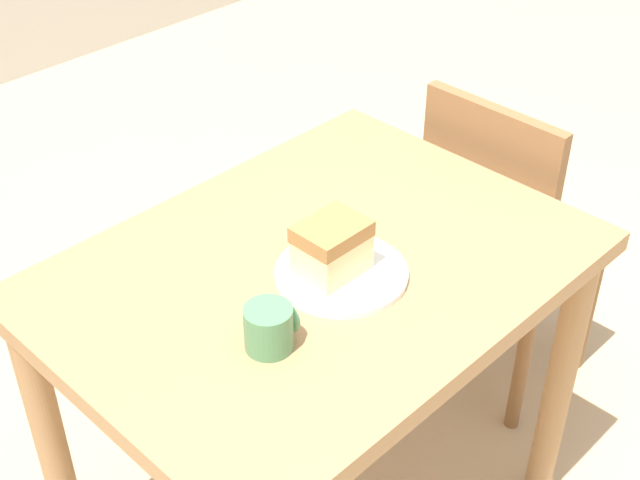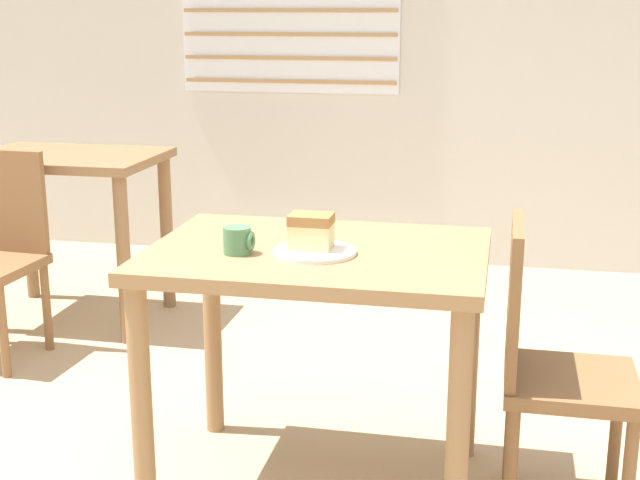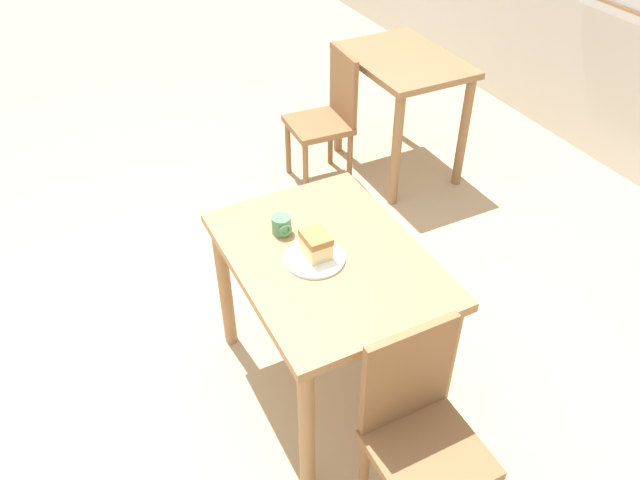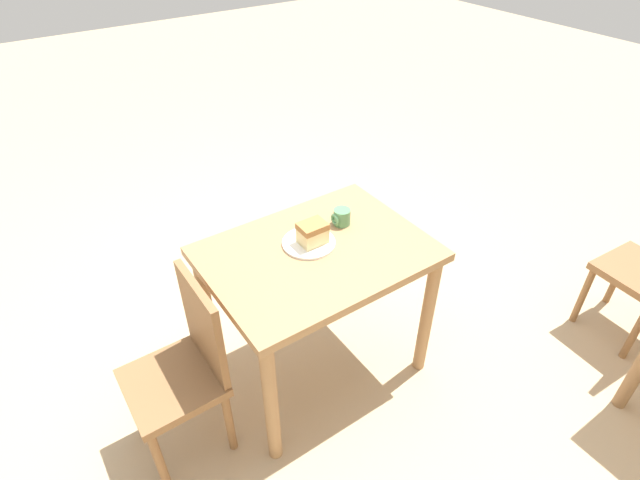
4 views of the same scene
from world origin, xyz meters
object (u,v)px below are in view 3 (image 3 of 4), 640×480
at_px(chair_near_window, 420,430).
at_px(dining_table_near, 327,279).
at_px(plate, 315,258).
at_px(chair_far_corner, 328,115).
at_px(dining_table_far, 402,81).
at_px(cake_slice, 316,244).
at_px(coffee_mug, 282,225).

bearing_deg(chair_near_window, dining_table_near, 91.46).
bearing_deg(plate, chair_far_corner, 150.88).
bearing_deg(dining_table_near, chair_far_corner, 152.51).
height_order(dining_table_far, chair_near_window, chair_near_window).
xyz_separation_m(chair_far_corner, cake_slice, (1.51, -0.84, 0.36)).
distance_m(chair_near_window, coffee_mug, 0.93).
xyz_separation_m(dining_table_far, plate, (1.43, -1.33, 0.14)).
height_order(chair_near_window, coffee_mug, chair_near_window).
relative_size(dining_table_near, chair_far_corner, 1.12).
bearing_deg(coffee_mug, chair_far_corner, 145.90).
relative_size(chair_near_window, plate, 3.65).
bearing_deg(dining_table_far, coffee_mug, -48.10).
distance_m(dining_table_near, chair_near_window, 0.68).
bearing_deg(chair_near_window, cake_slice, 95.35).
xyz_separation_m(chair_far_corner, plate, (1.52, -0.85, 0.30)).
relative_size(plate, coffee_mug, 2.74).
bearing_deg(dining_table_far, dining_table_near, -41.54).
distance_m(dining_table_far, plate, 1.96).
height_order(dining_table_far, coffee_mug, coffee_mug).
bearing_deg(dining_table_far, chair_far_corner, -100.42).
height_order(dining_table_far, plate, dining_table_far).
height_order(chair_near_window, cake_slice, cake_slice).
height_order(dining_table_near, dining_table_far, dining_table_far).
relative_size(dining_table_near, chair_near_window, 1.12).
xyz_separation_m(dining_table_near, coffee_mug, (-0.20, -0.10, 0.16)).
bearing_deg(dining_table_near, dining_table_far, 138.46).
distance_m(chair_near_window, cake_slice, 0.76).
relative_size(dining_table_far, cake_slice, 7.02).
bearing_deg(dining_table_near, chair_near_window, 1.46).
xyz_separation_m(dining_table_near, plate, (0.00, -0.06, 0.13)).
bearing_deg(plate, chair_near_window, 6.51).
bearing_deg(chair_near_window, plate, 96.51).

